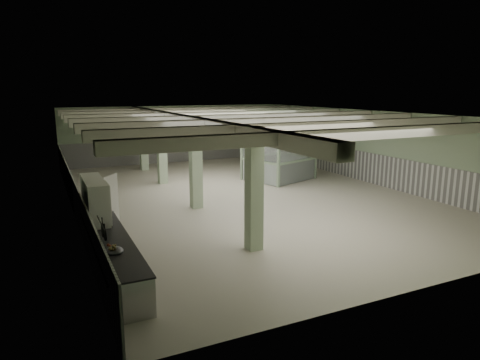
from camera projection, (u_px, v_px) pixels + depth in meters
name	position (u px, v px, depth m)	size (l,w,h in m)	color
floor	(242.00, 195.00, 18.96)	(20.00, 20.00, 0.00)	beige
ceiling	(242.00, 114.00, 18.22)	(14.00, 20.00, 0.02)	silver
wall_back	(175.00, 134.00, 27.44)	(14.00, 0.02, 3.60)	#97AC8A
wall_front	(431.00, 215.00, 9.74)	(14.00, 0.02, 3.60)	#97AC8A
wall_left	(70.00, 168.00, 15.66)	(0.02, 20.00, 3.60)	#97AC8A
wall_right	(368.00, 146.00, 21.52)	(0.02, 20.00, 3.60)	#97AC8A
wainscot_left	(73.00, 195.00, 15.89)	(0.05, 19.90, 1.50)	silver
wainscot_right	(366.00, 167.00, 21.72)	(0.05, 19.90, 1.50)	silver
wainscot_back	(176.00, 150.00, 27.63)	(13.90, 0.05, 1.50)	silver
girder	(186.00, 120.00, 17.22)	(0.45, 19.90, 0.40)	silver
beam_a	(361.00, 134.00, 11.62)	(13.90, 0.35, 0.32)	silver
beam_b	(309.00, 127.00, 13.83)	(13.90, 0.35, 0.32)	silver
beam_c	(271.00, 122.00, 16.04)	(13.90, 0.35, 0.32)	silver
beam_d	(242.00, 118.00, 18.25)	(13.90, 0.35, 0.32)	silver
beam_e	(220.00, 115.00, 20.47)	(13.90, 0.35, 0.32)	silver
beam_f	(202.00, 112.00, 22.68)	(13.90, 0.35, 0.32)	silver
beam_g	(187.00, 110.00, 24.89)	(13.90, 0.35, 0.32)	silver
column_a	(254.00, 189.00, 12.24)	(0.42, 0.42, 3.60)	#B2CBA3
column_b	(196.00, 163.00, 16.66)	(0.42, 0.42, 3.60)	#B2CBA3
column_c	(162.00, 148.00, 21.08)	(0.42, 0.42, 3.60)	#B2CBA3
column_d	(143.00, 139.00, 24.62)	(0.42, 0.42, 3.60)	#B2CBA3
hook_rail	(101.00, 223.00, 8.96)	(0.02, 0.02, 1.20)	black
pendant_front	(321.00, 137.00, 14.12)	(0.44, 0.44, 0.22)	#2F3F30
pendant_mid	(248.00, 125.00, 18.98)	(0.44, 0.44, 0.22)	#2F3F30
pendant_back	(207.00, 118.00, 23.41)	(0.44, 0.44, 0.22)	#2F3F30
prep_counter	(111.00, 255.00, 10.91)	(0.96, 5.49, 0.91)	#B1B0B5
pitcher_near	(101.00, 209.00, 13.02)	(0.17, 0.20, 0.25)	#B1B0B5
pitcher_far	(107.00, 222.00, 11.78)	(0.17, 0.19, 0.24)	#B1B0B5
veg_colander	(114.00, 249.00, 9.87)	(0.42, 0.42, 0.19)	#46464B
orange_bowl	(103.00, 223.00, 11.95)	(0.25, 0.25, 0.09)	#B2B2B7
skillet_near	(105.00, 235.00, 8.92)	(0.26, 0.26, 0.03)	black
skillet_far	(103.00, 230.00, 9.20)	(0.31, 0.31, 0.04)	black
walkin_cooler	(97.00, 216.00, 12.45)	(0.96, 2.17, 1.99)	white
guard_booth	(279.00, 146.00, 22.07)	(3.93, 3.63, 2.59)	#8AA684
filing_cabinet	(308.00, 164.00, 23.24)	(0.41, 0.58, 1.26)	#4F5345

